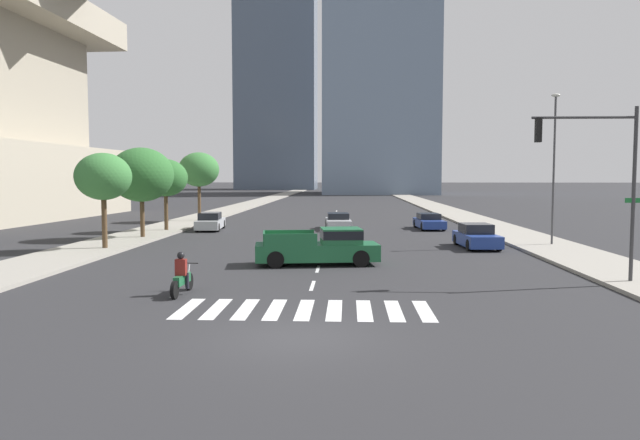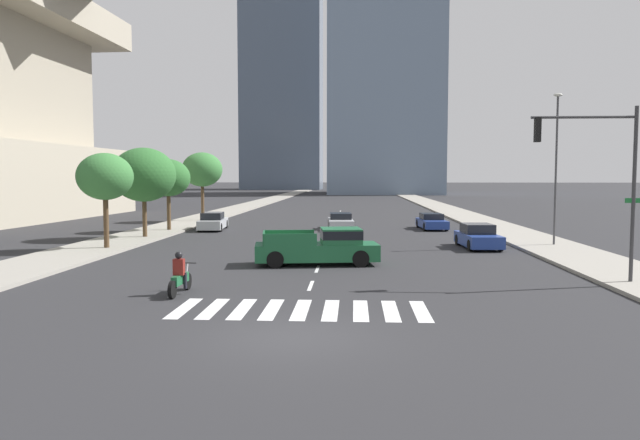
{
  "view_description": "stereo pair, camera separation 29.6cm",
  "coord_description": "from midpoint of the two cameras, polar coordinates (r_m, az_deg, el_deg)",
  "views": [
    {
      "loc": [
        1.29,
        -14.7,
        4.02
      ],
      "look_at": [
        0.0,
        13.06,
        2.0
      ],
      "focal_mm": 33.49,
      "sensor_mm": 36.0,
      "label": 1
    },
    {
      "loc": [
        1.59,
        -14.69,
        4.02
      ],
      "look_at": [
        0.0,
        13.06,
        2.0
      ],
      "focal_mm": 33.49,
      "sensor_mm": 36.0,
      "label": 2
    }
  ],
  "objects": [
    {
      "name": "sidewalk_west",
      "position": [
        47.05,
        -14.88,
        -0.79
      ],
      "size": [
        4.0,
        260.0,
        0.15
      ],
      "primitive_type": "cube",
      "color": "gray",
      "rests_on": "ground"
    },
    {
      "name": "motorcycle_lead",
      "position": [
        21.02,
        -13.45,
        -5.37
      ],
      "size": [
        0.7,
        2.2,
        1.49
      ],
      "rotation": [
        0.0,
        0.0,
        1.53
      ],
      "color": "black",
      "rests_on": "ground"
    },
    {
      "name": "sedan_blue_3",
      "position": [
        34.84,
        14.5,
        -1.57
      ],
      "size": [
        2.05,
        4.34,
        1.36
      ],
      "rotation": [
        0.0,
        0.0,
        -1.51
      ],
      "color": "navy",
      "rests_on": "ground"
    },
    {
      "name": "street_tree_second",
      "position": [
        40.03,
        -16.9,
        4.15
      ],
      "size": [
        4.08,
        4.08,
        5.73
      ],
      "color": "#4C3823",
      "rests_on": "sidewalk_west"
    },
    {
      "name": "pickup_truck",
      "position": [
        27.3,
        -0.04,
        -2.59
      ],
      "size": [
        5.8,
        2.72,
        1.67
      ],
      "rotation": [
        0.0,
        0.0,
        0.13
      ],
      "color": "#1E6038",
      "rests_on": "ground"
    },
    {
      "name": "sedan_blue_1",
      "position": [
        46.55,
        10.2,
        -0.17
      ],
      "size": [
        2.04,
        4.62,
        1.2
      ],
      "rotation": [
        0.0,
        0.0,
        -1.51
      ],
      "color": "navy",
      "rests_on": "ground"
    },
    {
      "name": "traffic_signal_near",
      "position": [
        24.26,
        24.74,
        4.9
      ],
      "size": [
        4.07,
        0.28,
        6.44
      ],
      "rotation": [
        0.0,
        0.0,
        3.14
      ],
      "color": "#333335",
      "rests_on": "sidewalk_east"
    },
    {
      "name": "crosswalk_near",
      "position": [
        18.26,
        -1.94,
        -8.55
      ],
      "size": [
        7.65,
        2.88,
        0.01
      ],
      "color": "silver",
      "rests_on": "ground"
    },
    {
      "name": "lane_divider_center",
      "position": [
        45.95,
        0.86,
        -0.86
      ],
      "size": [
        0.14,
        50.0,
        0.01
      ],
      "color": "silver",
      "rests_on": "ground"
    },
    {
      "name": "street_tree_fourth",
      "position": [
        54.23,
        -11.65,
        4.73
      ],
      "size": [
        3.58,
        3.58,
        6.03
      ],
      "color": "#4C3823",
      "rests_on": "sidewalk_west"
    },
    {
      "name": "street_lamp_east",
      "position": [
        36.57,
        21.25,
        5.48
      ],
      "size": [
        0.5,
        0.24,
        8.56
      ],
      "color": "#3F3F42",
      "rests_on": "sidewalk_east"
    },
    {
      "name": "street_tree_nearest",
      "position": [
        34.43,
        -20.24,
        3.89
      ],
      "size": [
        3.01,
        3.01,
        5.16
      ],
      "color": "#4C3823",
      "rests_on": "sidewalk_west"
    },
    {
      "name": "street_tree_third",
      "position": [
        44.82,
        -14.73,
        3.9
      ],
      "size": [
        3.19,
        3.19,
        5.15
      ],
      "color": "#4C3823",
      "rests_on": "sidewalk_west"
    },
    {
      "name": "sidewalk_east",
      "position": [
        46.27,
        16.78,
        -0.91
      ],
      "size": [
        4.0,
        260.0,
        0.15
      ],
      "primitive_type": "cube",
      "color": "gray",
      "rests_on": "ground"
    },
    {
      "name": "sedan_silver_2",
      "position": [
        45.62,
        1.56,
        -0.17
      ],
      "size": [
        2.12,
        4.84,
        1.24
      ],
      "rotation": [
        0.0,
        0.0,
        -1.51
      ],
      "color": "#B7BABF",
      "rests_on": "ground"
    },
    {
      "name": "ground_plane",
      "position": [
        15.3,
        -2.88,
        -11.09
      ],
      "size": [
        800.0,
        800.0,
        0.0
      ],
      "primitive_type": "plane",
      "color": "#28282B"
    },
    {
      "name": "sedan_silver_0",
      "position": [
        45.69,
        -10.62,
        -0.19
      ],
      "size": [
        2.07,
        4.72,
        1.35
      ],
      "rotation": [
        0.0,
        0.0,
        1.65
      ],
      "color": "#B7BABF",
      "rests_on": "ground"
    }
  ]
}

